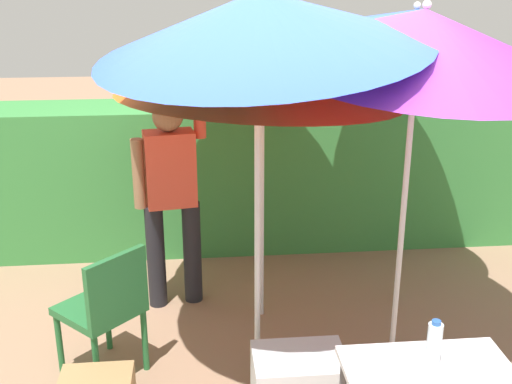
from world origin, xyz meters
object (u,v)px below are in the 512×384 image
(umbrella_rainbow, at_px, (261,72))
(chair_plastic, at_px, (106,306))
(person_vendor, at_px, (171,190))
(bottle_water, at_px, (434,344))
(umbrella_orange, at_px, (421,38))
(umbrella_yellow, at_px, (261,22))
(cooler_box, at_px, (299,383))
(umbrella_navy, at_px, (417,28))

(umbrella_rainbow, distance_m, chair_plastic, 1.81)
(person_vendor, xyz_separation_m, bottle_water, (1.27, -2.00, -0.10))
(umbrella_orange, height_order, umbrella_yellow, umbrella_yellow)
(umbrella_orange, relative_size, bottle_water, 10.13)
(umbrella_yellow, distance_m, chair_plastic, 1.95)
(umbrella_yellow, distance_m, cooler_box, 2.07)
(umbrella_orange, height_order, cooler_box, umbrella_orange)
(umbrella_navy, distance_m, person_vendor, 2.09)
(umbrella_navy, xyz_separation_m, cooler_box, (-0.98, -1.27, -1.90))
(umbrella_rainbow, height_order, chair_plastic, umbrella_rainbow)
(umbrella_navy, bearing_deg, chair_plastic, -158.91)
(umbrella_orange, bearing_deg, umbrella_yellow, -174.86)
(umbrella_yellow, relative_size, cooler_box, 4.74)
(umbrella_orange, relative_size, cooler_box, 4.52)
(person_vendor, distance_m, bottle_water, 2.37)
(umbrella_navy, relative_size, cooler_box, 4.44)
(umbrella_yellow, distance_m, person_vendor, 1.72)
(cooler_box, bearing_deg, chair_plastic, 158.47)
(person_vendor, bearing_deg, chair_plastic, -112.95)
(umbrella_orange, bearing_deg, chair_plastic, -179.75)
(person_vendor, xyz_separation_m, chair_plastic, (-0.39, -0.93, -0.42))
(umbrella_orange, distance_m, umbrella_navy, 0.85)
(cooler_box, bearing_deg, umbrella_navy, 52.28)
(cooler_box, xyz_separation_m, bottle_water, (0.52, -0.62, 0.64))
(chair_plastic, bearing_deg, umbrella_yellow, -4.43)
(umbrella_rainbow, xyz_separation_m, umbrella_orange, (0.83, -0.68, 0.28))
(umbrella_yellow, bearing_deg, umbrella_rainbow, 84.08)
(umbrella_orange, relative_size, umbrella_yellow, 0.95)
(person_vendor, bearing_deg, umbrella_orange, -31.88)
(umbrella_navy, height_order, bottle_water, umbrella_navy)
(cooler_box, bearing_deg, umbrella_rainbow, 95.54)
(umbrella_rainbow, distance_m, person_vendor, 1.13)
(umbrella_rainbow, xyz_separation_m, chair_plastic, (-1.03, -0.69, -1.32))
(umbrella_navy, xyz_separation_m, person_vendor, (-1.74, 0.11, -1.16))
(umbrella_navy, distance_m, cooler_box, 2.49)
(umbrella_rainbow, height_order, umbrella_navy, umbrella_navy)
(umbrella_yellow, height_order, umbrella_navy, umbrella_yellow)
(umbrella_yellow, relative_size, chair_plastic, 2.87)
(person_vendor, bearing_deg, umbrella_navy, -3.46)
(bottle_water, bearing_deg, umbrella_navy, 76.29)
(person_vendor, distance_m, chair_plastic, 1.09)
(umbrella_rainbow, bearing_deg, umbrella_yellow, -95.92)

